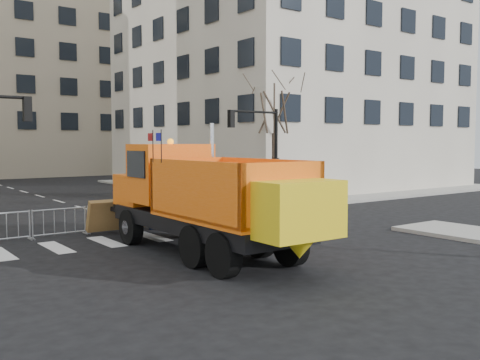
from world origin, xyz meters
TOP-DOWN VIEW (x-y plane):
  - ground at (0.00, 0.00)m, footprint 120.00×120.00m
  - sidewalk_back at (0.00, 8.50)m, footprint 64.00×5.00m
  - traffic_light_right at (8.50, 9.50)m, footprint 0.18×0.18m
  - crowd_barriers at (-0.75, 7.60)m, footprint 12.60×0.60m
  - street_tree at (9.20, 10.50)m, footprint 3.00×3.00m
  - plow_truck at (-1.23, 1.36)m, footprint 3.60×11.01m
  - cop_a at (-0.58, 7.00)m, footprint 0.73×0.51m
  - cop_b at (-0.07, 7.00)m, footprint 1.08×0.89m
  - cop_c at (-1.08, 7.00)m, footprint 1.15×1.07m
  - newspaper_box at (6.78, 9.51)m, footprint 0.47×0.42m

SIDE VIEW (x-z plane):
  - ground at x=0.00m, z-range 0.00..0.00m
  - sidewalk_back at x=0.00m, z-range 0.00..0.15m
  - crowd_barriers at x=-0.75m, z-range 0.00..1.10m
  - newspaper_box at x=6.78m, z-range 0.15..1.25m
  - cop_c at x=-1.08m, z-range 0.00..1.90m
  - cop_a at x=-0.58m, z-range 0.00..1.93m
  - cop_b at x=-0.07m, z-range 0.00..2.06m
  - plow_truck at x=-1.23m, z-range -0.24..4.02m
  - traffic_light_right at x=8.50m, z-range 0.00..5.40m
  - street_tree at x=9.20m, z-range 0.00..7.50m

